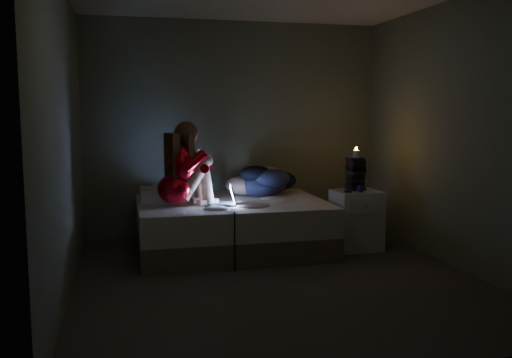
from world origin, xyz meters
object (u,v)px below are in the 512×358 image
object	(u,v)px
candle	(356,156)
phone	(347,191)
bed	(232,226)
woman	(174,164)
nightstand	(356,220)
laptop	(220,195)

from	to	relation	value
candle	phone	distance (m)	0.43
bed	phone	world-z (taller)	phone
bed	woman	size ratio (longest dim) A/B	2.30
woman	phone	distance (m)	1.89
bed	nightstand	xyz separation A→B (m)	(1.36, -0.25, 0.05)
bed	phone	bearing A→B (deg)	-13.82
bed	laptop	bearing A→B (deg)	-124.83
nightstand	phone	size ratio (longest dim) A/B	4.67
laptop	phone	size ratio (longest dim) A/B	2.28
laptop	candle	xyz separation A→B (m)	(1.55, 0.08, 0.37)
woman	phone	bearing A→B (deg)	-20.70
nightstand	candle	distance (m)	0.71
bed	laptop	distance (m)	0.49
nightstand	phone	xyz separation A→B (m)	(-0.14, -0.06, 0.33)
laptop	nightstand	size ratio (longest dim) A/B	0.49
nightstand	candle	world-z (taller)	candle
candle	phone	xyz separation A→B (m)	(-0.16, -0.14, -0.37)
bed	phone	distance (m)	1.32
bed	nightstand	world-z (taller)	nightstand
laptop	nightstand	bearing A→B (deg)	6.91
nightstand	laptop	bearing A→B (deg)	178.03
bed	nightstand	size ratio (longest dim) A/B	3.07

